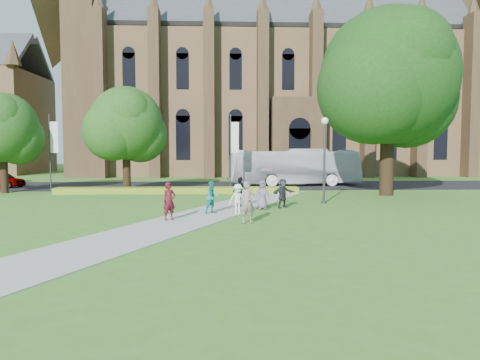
{
  "coord_description": "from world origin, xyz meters",
  "views": [
    {
      "loc": [
        1.08,
        -21.68,
        3.42
      ],
      "look_at": [
        2.26,
        4.29,
        1.6
      ],
      "focal_mm": 35.0,
      "sensor_mm": 36.0,
      "label": 1
    }
  ],
  "objects_px": {
    "car_0": "(3,180)",
    "pedestrian_0": "(169,201)",
    "streetlamp": "(324,149)",
    "tour_coach": "(294,167)",
    "large_tree": "(389,77)"
  },
  "relations": [
    {
      "from": "streetlamp",
      "to": "car_0",
      "type": "distance_m",
      "value": 27.94
    },
    {
      "from": "large_tree",
      "to": "car_0",
      "type": "xyz_separation_m",
      "value": [
        -30.37,
        7.98,
        -7.7
      ]
    },
    {
      "from": "car_0",
      "to": "pedestrian_0",
      "type": "distance_m",
      "value": 24.9
    },
    {
      "from": "large_tree",
      "to": "pedestrian_0",
      "type": "bearing_deg",
      "value": -142.34
    },
    {
      "from": "tour_coach",
      "to": "car_0",
      "type": "xyz_separation_m",
      "value": [
        -25.21,
        -0.95,
        -0.99
      ]
    },
    {
      "from": "streetlamp",
      "to": "pedestrian_0",
      "type": "bearing_deg",
      "value": -143.4
    },
    {
      "from": "tour_coach",
      "to": "pedestrian_0",
      "type": "relative_size",
      "value": 6.66
    },
    {
      "from": "tour_coach",
      "to": "large_tree",
      "type": "bearing_deg",
      "value": -154.41
    },
    {
      "from": "car_0",
      "to": "pedestrian_0",
      "type": "bearing_deg",
      "value": -122.19
    },
    {
      "from": "streetlamp",
      "to": "pedestrian_0",
      "type": "distance_m",
      "value": 11.13
    },
    {
      "from": "streetlamp",
      "to": "car_0",
      "type": "relative_size",
      "value": 1.37
    },
    {
      "from": "streetlamp",
      "to": "car_0",
      "type": "xyz_separation_m",
      "value": [
        -24.87,
        12.48,
        -2.63
      ]
    },
    {
      "from": "tour_coach",
      "to": "streetlamp",
      "type": "bearing_deg",
      "value": 174.12
    },
    {
      "from": "pedestrian_0",
      "to": "car_0",
      "type": "bearing_deg",
      "value": 96.08
    },
    {
      "from": "tour_coach",
      "to": "car_0",
      "type": "distance_m",
      "value": 25.25
    }
  ]
}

